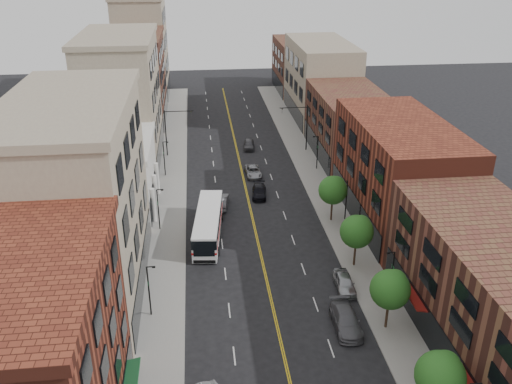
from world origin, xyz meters
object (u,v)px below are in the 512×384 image
object	(u,v)px
car_lane_b	(253,171)
car_lane_c	(249,144)
car_parked_far	(344,283)
car_parked_mid	(346,320)
car_lane_behind	(221,201)
city_bus	(208,223)
car_lane_a	(259,192)

from	to	relation	value
car_lane_b	car_lane_c	world-z (taller)	car_lane_c
car_parked_far	car_lane_b	distance (m)	29.26
car_parked_mid	car_lane_behind	distance (m)	26.50
city_bus	car_lane_behind	bearing A→B (deg)	82.32
city_bus	car_lane_b	xyz separation A→B (m)	(6.92, 17.06, -1.15)
car_lane_c	car_lane_behind	bearing A→B (deg)	-97.92
car_parked_far	car_lane_a	size ratio (longest dim) A/B	0.95
car_parked_far	car_lane_c	size ratio (longest dim) A/B	1.05
car_lane_behind	car_lane_b	distance (m)	10.81
city_bus	car_lane_c	xyz separation A→B (m)	(7.43, 28.23, -1.10)
city_bus	car_lane_b	size ratio (longest dim) A/B	2.63
car_parked_mid	car_lane_b	bearing A→B (deg)	98.09
car_parked_far	car_lane_a	world-z (taller)	car_parked_far
car_lane_b	car_lane_c	size ratio (longest dim) A/B	1.13
car_lane_behind	car_lane_c	size ratio (longest dim) A/B	1.11
car_lane_c	car_parked_mid	bearing A→B (deg)	-77.94
car_parked_mid	car_lane_b	size ratio (longest dim) A/B	1.14
car_lane_c	car_lane_b	bearing A→B (deg)	-85.42
car_parked_far	car_lane_behind	distance (m)	22.00
city_bus	car_parked_far	world-z (taller)	city_bus
car_parked_mid	car_lane_a	distance (m)	27.68
car_parked_far	car_lane_behind	xyz separation A→B (m)	(-10.82, 19.15, 0.02)
city_bus	car_lane_c	distance (m)	29.21
car_lane_b	car_lane_c	xyz separation A→B (m)	(0.51, 11.17, 0.05)
car_lane_a	car_lane_c	world-z (taller)	car_lane_c
car_lane_behind	car_lane_a	size ratio (longest dim) A/B	1.01
car_lane_behind	car_lane_b	size ratio (longest dim) A/B	0.98
car_lane_b	car_parked_far	bearing A→B (deg)	-81.04
car_lane_a	car_parked_mid	bearing A→B (deg)	-74.31
city_bus	car_parked_far	xyz separation A→B (m)	(12.65, -11.64, -1.06)
car_parked_mid	car_lane_c	world-z (taller)	car_parked_mid
city_bus	car_parked_mid	size ratio (longest dim) A/B	2.30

